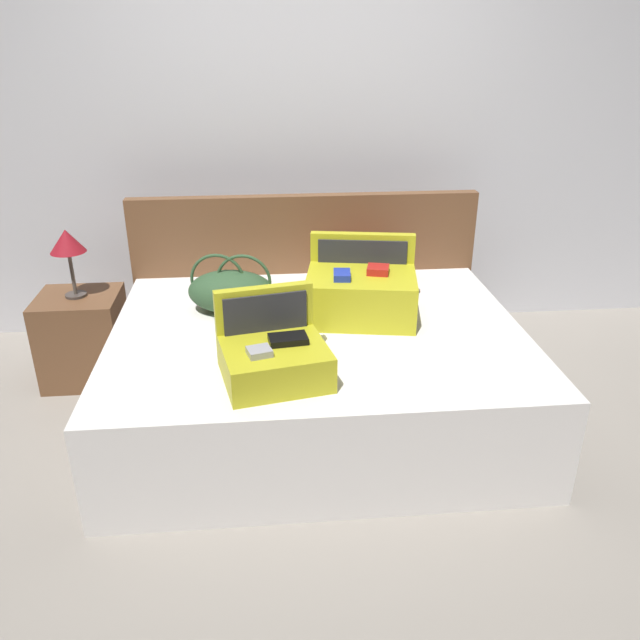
{
  "coord_description": "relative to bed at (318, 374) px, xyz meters",
  "views": [
    {
      "loc": [
        -0.25,
        -2.38,
        1.83
      ],
      "look_at": [
        0.0,
        0.28,
        0.6
      ],
      "focal_mm": 35.47,
      "sensor_mm": 36.0,
      "label": 1
    }
  ],
  "objects": [
    {
      "name": "headboard",
      "position": [
        0.0,
        0.82,
        0.23
      ],
      "size": [
        2.04,
        0.08,
        0.97
      ],
      "primitive_type": "cube",
      "color": "brown",
      "rests_on": "ground"
    },
    {
      "name": "hard_case_medium",
      "position": [
        -0.23,
        -0.45,
        0.35
      ],
      "size": [
        0.49,
        0.47,
        0.35
      ],
      "rotation": [
        0.0,
        0.0,
        0.2
      ],
      "color": "gold",
      "rests_on": "bed"
    },
    {
      "name": "ground_plane",
      "position": [
        0.0,
        -0.4,
        -0.25
      ],
      "size": [
        12.0,
        12.0,
        0.0
      ],
      "primitive_type": "plane",
      "color": "gray"
    },
    {
      "name": "pillow_near_headboard",
      "position": [
        0.35,
        0.61,
        0.35
      ],
      "size": [
        0.5,
        0.27,
        0.19
      ],
      "primitive_type": "ellipsoid",
      "rotation": [
        0.0,
        0.0,
        -0.0
      ],
      "color": "maroon",
      "rests_on": "bed"
    },
    {
      "name": "nightstand",
      "position": [
        -1.28,
        0.53,
        0.0
      ],
      "size": [
        0.44,
        0.4,
        0.51
      ],
      "primitive_type": "cube",
      "color": "brown",
      "rests_on": "ground"
    },
    {
      "name": "back_wall",
      "position": [
        0.0,
        1.25,
        1.05
      ],
      "size": [
        8.0,
        0.1,
        2.6
      ],
      "primitive_type": "cube",
      "color": "silver",
      "rests_on": "ground"
    },
    {
      "name": "bed",
      "position": [
        0.0,
        0.0,
        0.0
      ],
      "size": [
        2.0,
        1.56,
        0.5
      ],
      "primitive_type": "cube",
      "color": "silver",
      "rests_on": "ground"
    },
    {
      "name": "duffel_bag",
      "position": [
        -0.42,
        0.26,
        0.37
      ],
      "size": [
        0.49,
        0.35,
        0.31
      ],
      "rotation": [
        0.0,
        0.0,
        -0.17
      ],
      "color": "#2D4C2D",
      "rests_on": "bed"
    },
    {
      "name": "hard_case_large",
      "position": [
        0.23,
        0.13,
        0.39
      ],
      "size": [
        0.6,
        0.52,
        0.38
      ],
      "rotation": [
        0.0,
        0.0,
        -0.17
      ],
      "color": "gold",
      "rests_on": "bed"
    },
    {
      "name": "table_lamp",
      "position": [
        -1.28,
        0.53,
        0.55
      ],
      "size": [
        0.19,
        0.19,
        0.38
      ],
      "color": "#3F3833",
      "rests_on": "nightstand"
    }
  ]
}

